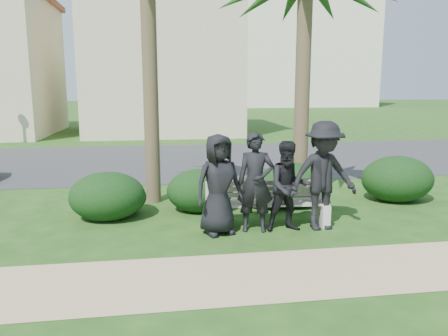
{
  "coord_description": "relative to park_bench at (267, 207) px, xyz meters",
  "views": [
    {
      "loc": [
        -1.39,
        -7.16,
        2.48
      ],
      "look_at": [
        -0.14,
        1.0,
        0.96
      ],
      "focal_mm": 35.0,
      "sensor_mm": 36.0,
      "label": 1
    }
  ],
  "objects": [
    {
      "name": "stucco_bldg_right",
      "position": [
        -1.53,
        17.7,
        3.32
      ],
      "size": [
        8.4,
        8.4,
        7.3
      ],
      "color": "beige",
      "rests_on": "ground"
    },
    {
      "name": "man_a",
      "position": [
        -0.92,
        -0.3,
        0.51
      ],
      "size": [
        0.97,
        0.77,
        1.72
      ],
      "primitive_type": "imported",
      "rotation": [
        0.0,
        0.0,
        0.3
      ],
      "color": "black",
      "rests_on": "ground"
    },
    {
      "name": "footpath",
      "position": [
        -0.53,
        -2.1,
        -0.35
      ],
      "size": [
        30.0,
        1.6,
        0.01
      ],
      "primitive_type": "cube",
      "color": "tan",
      "rests_on": "ground"
    },
    {
      "name": "hedge_b",
      "position": [
        -2.72,
        1.17,
        0.01
      ],
      "size": [
        1.1,
        0.91,
        0.71
      ],
      "primitive_type": "ellipsoid",
      "color": "black",
      "rests_on": "ground"
    },
    {
      "name": "man_d",
      "position": [
        0.92,
        -0.33,
        0.61
      ],
      "size": [
        1.29,
        0.81,
        1.92
      ],
      "primitive_type": "imported",
      "rotation": [
        0.0,
        0.0,
        0.08
      ],
      "color": "black",
      "rests_on": "ground"
    },
    {
      "name": "hotel_tower",
      "position": [
        13.47,
        54.7,
        13.06
      ],
      "size": [
        26.0,
        18.0,
        37.3
      ],
      "color": "#F4E5CC",
      "rests_on": "ground"
    },
    {
      "name": "hedge_f",
      "position": [
        3.31,
        1.31,
        0.17
      ],
      "size": [
        1.59,
        1.31,
        1.03
      ],
      "primitive_type": "ellipsoid",
      "color": "black",
      "rests_on": "ground"
    },
    {
      "name": "man_c",
      "position": [
        0.3,
        -0.34,
        0.44
      ],
      "size": [
        0.78,
        0.61,
        1.59
      ],
      "primitive_type": "imported",
      "rotation": [
        0.0,
        0.0,
        0.02
      ],
      "color": "black",
      "rests_on": "ground"
    },
    {
      "name": "hedge_a",
      "position": [
        -2.9,
        0.87,
        0.12
      ],
      "size": [
        1.44,
        1.19,
        0.94
      ],
      "primitive_type": "ellipsoid",
      "color": "black",
      "rests_on": "ground"
    },
    {
      "name": "hedge_d",
      "position": [
        0.4,
        1.23,
        0.07
      ],
      "size": [
        1.29,
        1.06,
        0.84
      ],
      "primitive_type": "ellipsoid",
      "color": "black",
      "rests_on": "ground"
    },
    {
      "name": "ground",
      "position": [
        -0.53,
        -0.3,
        -0.35
      ],
      "size": [
        160.0,
        160.0,
        0.0
      ],
      "primitive_type": "plane",
      "color": "#1D4313",
      "rests_on": "ground"
    },
    {
      "name": "park_bench",
      "position": [
        0.0,
        0.0,
        0.0
      ],
      "size": [
        2.25,
        0.67,
        0.77
      ],
      "rotation": [
        0.0,
        0.0,
        -0.07
      ],
      "color": "gray",
      "rests_on": "ground"
    },
    {
      "name": "man_b",
      "position": [
        -0.27,
        -0.27,
        0.52
      ],
      "size": [
        0.7,
        0.53,
        1.74
      ],
      "primitive_type": "imported",
      "rotation": [
        0.0,
        0.0,
        -0.19
      ],
      "color": "black",
      "rests_on": "ground"
    },
    {
      "name": "hedge_e",
      "position": [
        0.88,
        1.24,
        0.13
      ],
      "size": [
        1.46,
        1.21,
        0.95
      ],
      "primitive_type": "ellipsoid",
      "color": "black",
      "rests_on": "ground"
    },
    {
      "name": "asphalt_street",
      "position": [
        -0.53,
        7.7,
        -0.35
      ],
      "size": [
        160.0,
        8.0,
        0.01
      ],
      "primitive_type": "cube",
      "color": "#2D2D30",
      "rests_on": "ground"
    },
    {
      "name": "hedge_c",
      "position": [
        -1.1,
        1.17,
        0.09
      ],
      "size": [
        1.36,
        1.12,
        0.89
      ],
      "primitive_type": "ellipsoid",
      "color": "black",
      "rests_on": "ground"
    }
  ]
}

